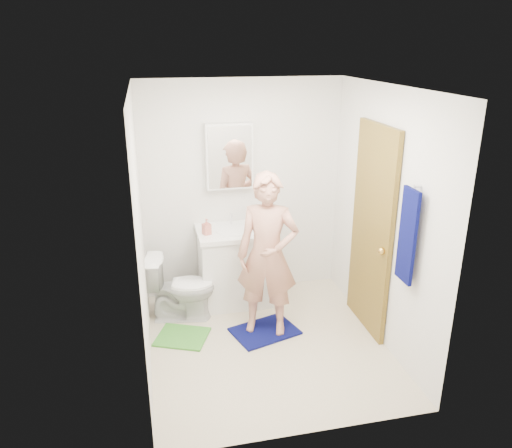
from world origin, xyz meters
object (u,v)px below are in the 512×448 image
Objects in this scene: vanity_cabinet at (235,268)px; toilet at (181,287)px; towel at (408,236)px; man at (268,255)px; medicine_cabinet at (229,156)px; soap_dispenser at (207,227)px; toothbrush_cup at (254,221)px.

toilet is (-0.61, -0.24, -0.05)m from vanity_cabinet.
toilet is at bearing 145.08° from towel.
vanity_cabinet is 0.65m from toilet.
man is at bearing 140.85° from towel.
man is (0.20, -0.91, -0.77)m from medicine_cabinet.
towel is at bearing -18.74° from man.
man is at bearing -73.70° from vanity_cabinet.
medicine_cabinet is at bearing 44.42° from soap_dispenser.
soap_dispenser is at bearing -51.80° from toilet.
soap_dispenser is 0.80m from man.
medicine_cabinet is 0.87× the size of towel.
vanity_cabinet is 0.56m from toothbrush_cup.
man is (0.81, -0.45, 0.48)m from toilet.
towel is 6.40× the size of toothbrush_cup.
towel is (1.18, -1.71, -0.35)m from medicine_cabinet.
soap_dispenser is (-1.48, 1.42, -0.31)m from towel.
vanity_cabinet is 0.62m from soap_dispenser.
towel reaches higher than toilet.
toilet is at bearing -151.26° from soap_dispenser.
man reaches higher than vanity_cabinet.
vanity_cabinet is 2.08m from towel.
medicine_cabinet is 0.76m from toothbrush_cup.
toilet is at bearing -142.71° from medicine_cabinet.
vanity_cabinet is at bearing 128.47° from towel.
man is at bearing -51.01° from soap_dispenser.
medicine_cabinet is at bearing 90.00° from vanity_cabinet.
toothbrush_cup reaches higher than toilet.
medicine_cabinet reaches higher than man.
man is (-0.04, -0.77, -0.07)m from toothbrush_cup.
soap_dispenser is 0.56m from toothbrush_cup.
vanity_cabinet reaches higher than toilet.
medicine_cabinet is 5.60× the size of toothbrush_cup.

